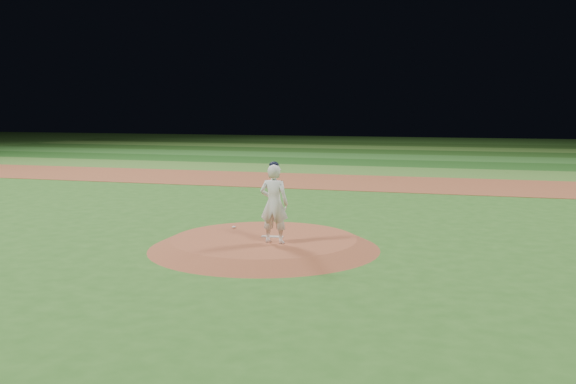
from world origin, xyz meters
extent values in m
plane|color=#2B5E1E|center=(0.00, 0.00, 0.00)|extent=(120.00, 120.00, 0.00)
cube|color=brown|center=(0.00, 14.00, 0.01)|extent=(70.00, 6.00, 0.02)
cube|color=#3F7028|center=(0.00, 19.50, 0.01)|extent=(70.00, 5.00, 0.02)
cube|color=#1B4A17|center=(0.00, 24.50, 0.01)|extent=(70.00, 5.00, 0.02)
cube|color=#2D6825|center=(0.00, 29.50, 0.01)|extent=(70.00, 5.00, 0.02)
cube|color=#204B18|center=(0.00, 34.50, 0.01)|extent=(70.00, 5.00, 0.02)
cube|color=#42752A|center=(0.00, 39.50, 0.01)|extent=(70.00, 5.00, 0.02)
cube|color=#234A17|center=(0.00, 44.50, 0.01)|extent=(70.00, 5.00, 0.02)
cone|color=brown|center=(0.00, 0.00, 0.12)|extent=(5.50, 5.50, 0.25)
cube|color=beige|center=(0.16, 0.13, 0.26)|extent=(0.54, 0.21, 0.03)
ellipsoid|color=silver|center=(-1.14, 0.96, 0.28)|extent=(0.11, 0.11, 0.06)
imported|color=white|center=(0.40, -0.48, 1.16)|extent=(0.66, 0.44, 1.82)
ellipsoid|color=black|center=(0.40, -0.48, 2.05)|extent=(0.22, 0.22, 0.15)
camera|label=1|loc=(4.80, -14.21, 3.33)|focal=40.00mm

